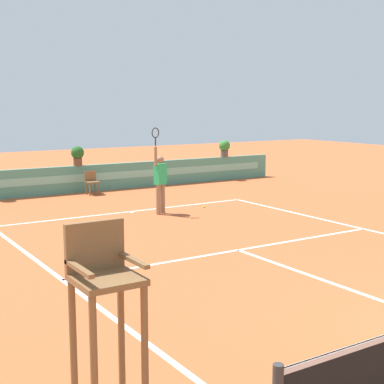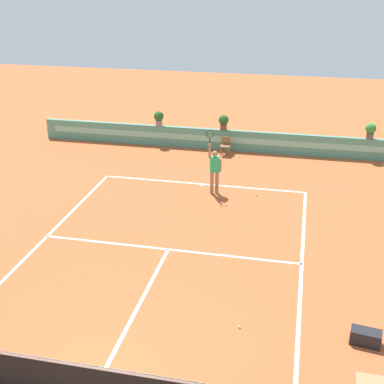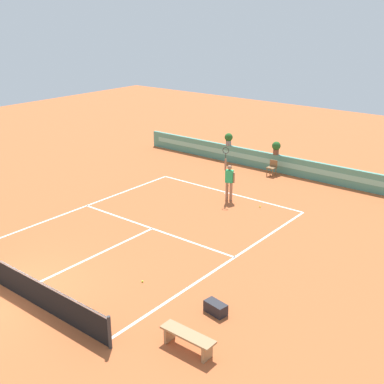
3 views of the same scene
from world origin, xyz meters
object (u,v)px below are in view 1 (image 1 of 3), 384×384
at_px(tennis_player, 160,179).
at_px(tennis_ball_near_baseline, 204,207).
at_px(ball_kid_chair, 92,181).
at_px(potted_plant_centre, 78,155).
at_px(umpire_chair, 105,307).
at_px(potted_plant_far_right, 224,147).

bearing_deg(tennis_player, tennis_ball_near_baseline, 4.88).
distance_m(ball_kid_chair, potted_plant_centre, 1.21).
bearing_deg(umpire_chair, potted_plant_far_right, 50.99).
bearing_deg(potted_plant_far_right, tennis_player, -139.19).
relative_size(ball_kid_chair, tennis_player, 0.33).
height_order(tennis_ball_near_baseline, potted_plant_centre, potted_plant_centre).
height_order(tennis_ball_near_baseline, potted_plant_far_right, potted_plant_far_right).
bearing_deg(tennis_ball_near_baseline, potted_plant_far_right, 48.98).
height_order(ball_kid_chair, potted_plant_centre, potted_plant_centre).
bearing_deg(tennis_ball_near_baseline, tennis_player, -175.12).
bearing_deg(tennis_player, potted_plant_far_right, 40.81).
distance_m(umpire_chair, tennis_player, 11.56).
relative_size(tennis_ball_near_baseline, potted_plant_centre, 0.09).
distance_m(tennis_ball_near_baseline, potted_plant_far_right, 6.99).
bearing_deg(potted_plant_centre, tennis_ball_near_baseline, -67.27).
bearing_deg(tennis_player, umpire_chair, -121.87).
bearing_deg(tennis_player, potted_plant_centre, 95.51).
distance_m(potted_plant_centre, potted_plant_far_right, 6.66).
distance_m(umpire_chair, tennis_ball_near_baseline, 12.69).
height_order(potted_plant_centre, potted_plant_far_right, same).
height_order(umpire_chair, ball_kid_chair, umpire_chair).
bearing_deg(ball_kid_chair, potted_plant_far_right, 6.49).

